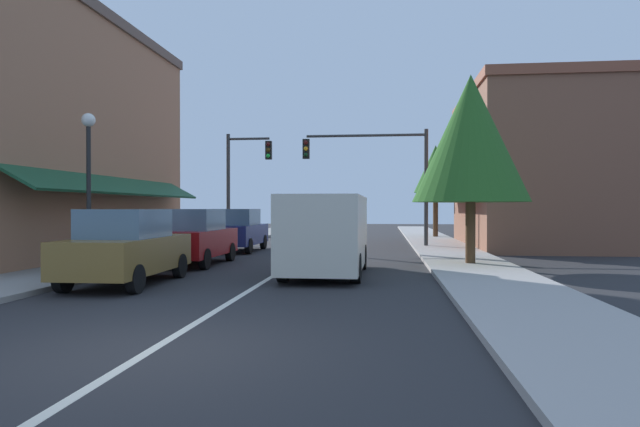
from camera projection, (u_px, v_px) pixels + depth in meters
ground_plane at (319, 248)px, 24.88m from camera, size 80.00×80.00×0.00m
sidewalk_left at (200, 246)px, 25.50m from camera, size 2.60×56.00×0.12m
sidewalk_right at (444, 248)px, 24.25m from camera, size 2.60×56.00×0.12m
lane_center_stripe at (319, 248)px, 24.88m from camera, size 0.14×52.00×0.01m
storefront_left_block at (34, 135)px, 19.97m from camera, size 6.93×14.20×8.83m
storefront_right_block at (529, 169)px, 25.73m from camera, size 6.91×10.20×7.23m
parked_car_nearest_left at (127, 247)px, 12.99m from camera, size 1.86×4.14×1.77m
parked_car_second_left at (194, 237)px, 17.62m from camera, size 1.78×4.10×1.77m
parked_car_third_left at (238, 230)px, 23.18m from camera, size 1.79×4.11×1.77m
van_in_lane at (327, 232)px, 14.92m from camera, size 2.04×5.20×2.12m
traffic_signal_mast_arm at (381, 166)px, 25.22m from camera, size 5.68×0.50×5.37m
traffic_signal_left_corner at (242, 173)px, 27.51m from camera, size 2.33×0.50×5.49m
street_lamp_left_near at (89, 165)px, 14.81m from camera, size 0.36×0.36×4.33m
tree_right_near at (471, 139)px, 16.98m from camera, size 3.54×3.54×5.89m
tree_right_far at (436, 170)px, 33.17m from camera, size 2.57×2.57×5.57m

